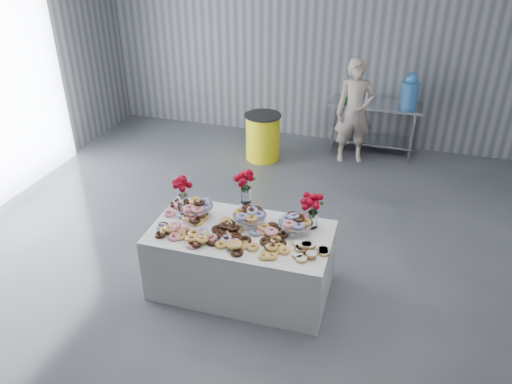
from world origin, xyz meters
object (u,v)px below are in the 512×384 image
at_px(water_jug, 410,91).
at_px(person, 355,112).
at_px(trash_barrel, 263,137).
at_px(prep_table, 374,119).
at_px(display_table, 241,260).

xyz_separation_m(water_jug, person, (-0.80, -0.38, -0.30)).
bearing_deg(water_jug, trash_barrel, -160.78).
bearing_deg(prep_table, display_table, -103.72).
bearing_deg(water_jug, display_table, -110.18).
height_order(water_jug, person, person).
height_order(prep_table, person, person).
xyz_separation_m(prep_table, water_jug, (0.50, -0.00, 0.53)).
height_order(water_jug, trash_barrel, water_jug).
height_order(display_table, trash_barrel, trash_barrel).
xyz_separation_m(display_table, water_jug, (1.49, 4.06, 0.77)).
distance_m(display_table, water_jug, 4.39).
bearing_deg(person, trash_barrel, 179.00).
bearing_deg(trash_barrel, water_jug, 19.22).
bearing_deg(display_table, person, 79.34).
xyz_separation_m(display_table, person, (0.69, 3.67, 0.48)).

